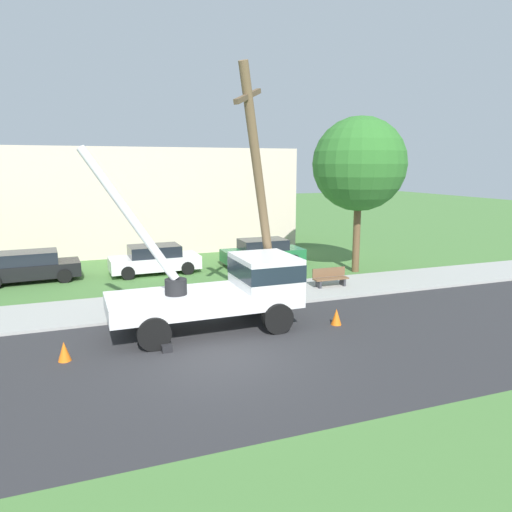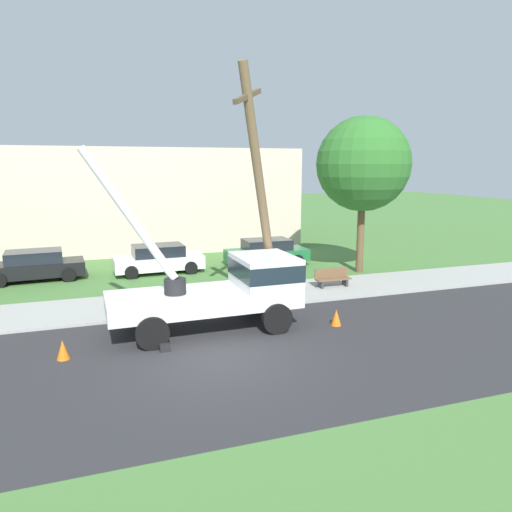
# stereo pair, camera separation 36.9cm
# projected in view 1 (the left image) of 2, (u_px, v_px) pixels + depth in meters

# --- Properties ---
(ground_plane) EXTENTS (120.00, 120.00, 0.00)m
(ground_plane) POSITION_uv_depth(u_px,v_px,m) (156.00, 272.00, 24.47)
(ground_plane) COLOR #477538
(road_asphalt) EXTENTS (80.00, 8.43, 0.01)m
(road_asphalt) POSITION_uv_depth(u_px,v_px,m) (222.00, 360.00, 13.42)
(road_asphalt) COLOR #2B2B2D
(road_asphalt) RESTS_ON ground
(sidewalk_strip) EXTENTS (80.00, 3.37, 0.10)m
(sidewalk_strip) POSITION_uv_depth(u_px,v_px,m) (180.00, 302.00, 18.85)
(sidewalk_strip) COLOR #9E9E99
(sidewalk_strip) RESTS_ON ground
(utility_truck) EXTENTS (6.80, 3.20, 5.98)m
(utility_truck) POSITION_uv_depth(u_px,v_px,m) (229.00, 286.00, 15.94)
(utility_truck) COLOR silver
(utility_truck) RESTS_ON ground
(leaning_utility_pole) EXTENTS (2.61, 2.62, 8.66)m
(leaning_utility_pole) POSITION_uv_depth(u_px,v_px,m) (260.00, 192.00, 16.78)
(leaning_utility_pole) COLOR brown
(leaning_utility_pole) RESTS_ON ground
(traffic_cone_ahead) EXTENTS (0.36, 0.36, 0.56)m
(traffic_cone_ahead) POSITION_uv_depth(u_px,v_px,m) (336.00, 317.00, 16.32)
(traffic_cone_ahead) COLOR orange
(traffic_cone_ahead) RESTS_ON ground
(traffic_cone_behind) EXTENTS (0.36, 0.36, 0.56)m
(traffic_cone_behind) POSITION_uv_depth(u_px,v_px,m) (64.00, 351.00, 13.29)
(traffic_cone_behind) COLOR orange
(traffic_cone_behind) RESTS_ON ground
(traffic_cone_curbside) EXTENTS (0.36, 0.36, 0.56)m
(traffic_cone_curbside) POSITION_uv_depth(u_px,v_px,m) (272.00, 304.00, 17.78)
(traffic_cone_curbside) COLOR orange
(traffic_cone_curbside) RESTS_ON ground
(parked_sedan_black) EXTENTS (4.51, 2.22, 1.42)m
(parked_sedan_black) POSITION_uv_depth(u_px,v_px,m) (30.00, 267.00, 22.30)
(parked_sedan_black) COLOR black
(parked_sedan_black) RESTS_ON ground
(parked_sedan_white) EXTENTS (4.47, 2.13, 1.42)m
(parked_sedan_white) POSITION_uv_depth(u_px,v_px,m) (155.00, 259.00, 24.03)
(parked_sedan_white) COLOR silver
(parked_sedan_white) RESTS_ON ground
(parked_sedan_green) EXTENTS (4.40, 2.02, 1.42)m
(parked_sedan_green) POSITION_uv_depth(u_px,v_px,m) (263.00, 252.00, 26.02)
(parked_sedan_green) COLOR #1E6638
(parked_sedan_green) RESTS_ON ground
(park_bench) EXTENTS (1.60, 0.45, 0.90)m
(park_bench) POSITION_uv_depth(u_px,v_px,m) (330.00, 278.00, 21.12)
(park_bench) COLOR brown
(park_bench) RESTS_ON ground
(roadside_tree_far) EXTENTS (4.62, 4.62, 7.73)m
(roadside_tree_far) POSITION_uv_depth(u_px,v_px,m) (359.00, 164.00, 23.55)
(roadside_tree_far) COLOR brown
(roadside_tree_far) RESTS_ON ground
(lowrise_building_backdrop) EXTENTS (18.00, 6.00, 6.40)m
(lowrise_building_backdrop) POSITION_uv_depth(u_px,v_px,m) (150.00, 199.00, 30.95)
(lowrise_building_backdrop) COLOR beige
(lowrise_building_backdrop) RESTS_ON ground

